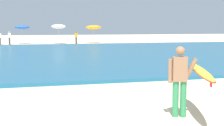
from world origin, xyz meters
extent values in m
plane|color=beige|center=(0.00, 0.00, 0.00)|extent=(160.00, 160.00, 0.00)
cube|color=#1E6084|center=(0.00, 18.91, 0.07)|extent=(120.00, 28.00, 0.14)
cylinder|color=#338E56|center=(2.51, -0.34, 0.44)|extent=(0.15, 0.15, 0.88)
cylinder|color=#338E56|center=(2.68, -0.40, 0.44)|extent=(0.15, 0.15, 0.88)
cube|color=#9E7051|center=(2.59, -0.37, 1.18)|extent=(0.39, 0.32, 0.60)
sphere|color=#9E7051|center=(2.59, -0.37, 1.62)|extent=(0.22, 0.22, 0.22)
cylinder|color=#9E7051|center=(2.38, -0.29, 1.13)|extent=(0.10, 0.10, 0.58)
cylinder|color=#9E7051|center=(2.85, -0.44, 1.20)|extent=(0.33, 0.20, 0.51)
ellipsoid|color=yellow|center=(3.07, -0.54, 1.13)|extent=(1.21, 2.75, 0.17)
ellipsoid|color=red|center=(3.07, -0.54, 1.11)|extent=(1.27, 2.87, 0.13)
cube|color=red|center=(2.69, -1.60, 1.01)|extent=(0.07, 0.14, 0.14)
cylinder|color=beige|center=(-0.11, 37.27, 0.99)|extent=(0.05, 0.05, 1.99)
ellipsoid|color=blue|center=(-0.11, 37.27, 2.07)|extent=(1.84, 1.84, 0.55)
cylinder|color=beige|center=(4.19, 35.62, 1.04)|extent=(0.05, 0.05, 2.08)
ellipsoid|color=white|center=(4.19, 35.62, 2.16)|extent=(1.77, 1.78, 0.58)
cylinder|color=beige|center=(8.94, 37.03, 0.98)|extent=(0.05, 0.05, 1.97)
ellipsoid|color=#F4A31E|center=(8.94, 37.03, 2.05)|extent=(2.04, 2.05, 0.58)
cylinder|color=#383842|center=(-1.66, 35.88, 0.42)|extent=(0.20, 0.20, 0.84)
cube|color=white|center=(-1.66, 35.88, 1.11)|extent=(0.32, 0.20, 0.54)
sphere|color=tan|center=(-1.66, 35.88, 1.48)|extent=(0.20, 0.20, 0.20)
cylinder|color=#383842|center=(-2.74, 35.56, 0.42)|extent=(0.20, 0.20, 0.84)
cube|color=white|center=(-2.74, 35.56, 1.11)|extent=(0.32, 0.20, 0.54)
sphere|color=brown|center=(-2.74, 35.56, 1.48)|extent=(0.20, 0.20, 0.20)
cylinder|color=#383842|center=(6.32, 35.20, 0.42)|extent=(0.20, 0.20, 0.84)
cube|color=orange|center=(6.32, 35.20, 1.11)|extent=(0.32, 0.20, 0.54)
sphere|color=brown|center=(6.32, 35.20, 1.48)|extent=(0.20, 0.20, 0.20)
camera|label=1|loc=(-1.27, -8.01, 2.21)|focal=56.32mm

